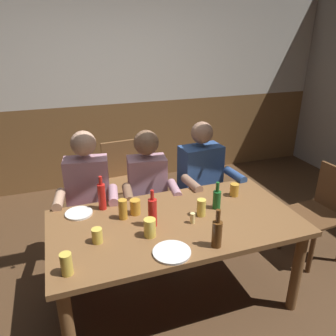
{
  "coord_description": "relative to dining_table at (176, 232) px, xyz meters",
  "views": [
    {
      "loc": [
        -0.74,
        -2.07,
        2.03
      ],
      "look_at": [
        0.0,
        0.04,
        1.08
      ],
      "focal_mm": 35.16,
      "sensor_mm": 36.0,
      "label": 1
    }
  ],
  "objects": [
    {
      "name": "table_candle",
      "position": [
        0.1,
        -0.07,
        0.14
      ],
      "size": [
        0.04,
        0.04,
        0.08
      ],
      "primitive_type": "cylinder",
      "color": "#F9E08C",
      "rests_on": "dining_table"
    },
    {
      "name": "pint_glass_5",
      "position": [
        0.6,
        0.21,
        0.15
      ],
      "size": [
        0.07,
        0.07,
        0.11
      ],
      "primitive_type": "cylinder",
      "color": "gold",
      "rests_on": "dining_table"
    },
    {
      "name": "chair_empty_near_right",
      "position": [
        1.5,
        0.11,
        -0.16
      ],
      "size": [
        0.47,
        0.47,
        0.88
      ],
      "rotation": [
        0.0,
        0.0,
        -4.64
      ],
      "color": "brown",
      "rests_on": "ground_plane"
    },
    {
      "name": "person_0",
      "position": [
        -0.56,
        0.7,
        0.05
      ],
      "size": [
        0.55,
        0.54,
        1.25
      ],
      "rotation": [
        0.0,
        0.0,
        2.99
      ],
      "color": "#B78493",
      "rests_on": "ground_plane"
    },
    {
      "name": "dining_table",
      "position": [
        0.0,
        0.0,
        0.0
      ],
      "size": [
        1.82,
        0.94,
        0.74
      ],
      "color": "brown",
      "rests_on": "ground_plane"
    },
    {
      "name": "person_1",
      "position": [
        -0.01,
        0.7,
        0.03
      ],
      "size": [
        0.52,
        0.55,
        1.21
      ],
      "rotation": [
        0.0,
        0.0,
        3.01
      ],
      "color": "#B78493",
      "rests_on": "ground_plane"
    },
    {
      "name": "plate_1",
      "position": [
        -0.16,
        -0.35,
        0.1
      ],
      "size": [
        0.24,
        0.24,
        0.01
      ],
      "primitive_type": "cylinder",
      "color": "white",
      "rests_on": "dining_table"
    },
    {
      "name": "pint_glass_1",
      "position": [
        -0.23,
        -0.12,
        0.16
      ],
      "size": [
        0.08,
        0.08,
        0.13
      ],
      "primitive_type": "cylinder",
      "color": "#E5C64C",
      "rests_on": "dining_table"
    },
    {
      "name": "person_2",
      "position": [
        0.55,
        0.71,
        0.04
      ],
      "size": [
        0.57,
        0.54,
        1.24
      ],
      "rotation": [
        0.0,
        0.0,
        3.23
      ],
      "color": "#2D4C84",
      "rests_on": "ground_plane"
    },
    {
      "name": "pint_glass_3",
      "position": [
        -0.78,
        -0.33,
        0.16
      ],
      "size": [
        0.07,
        0.07,
        0.14
      ],
      "primitive_type": "cylinder",
      "color": "#E5C64C",
      "rests_on": "dining_table"
    },
    {
      "name": "back_wall_upper",
      "position": [
        0.0,
        2.47,
        1.23
      ],
      "size": [
        6.19,
        0.12,
        1.51
      ],
      "primitive_type": "cube",
      "color": "silver"
    },
    {
      "name": "pint_glass_0",
      "position": [
        -0.36,
        0.16,
        0.17
      ],
      "size": [
        0.06,
        0.06,
        0.15
      ],
      "primitive_type": "cylinder",
      "color": "gold",
      "rests_on": "dining_table"
    },
    {
      "name": "pint_glass_6",
      "position": [
        -0.26,
        0.19,
        0.16
      ],
      "size": [
        0.08,
        0.08,
        0.12
      ],
      "primitive_type": "cylinder",
      "color": "gold",
      "rests_on": "dining_table"
    },
    {
      "name": "bottle_3",
      "position": [
        -0.18,
        -0.01,
        0.21
      ],
      "size": [
        0.06,
        0.06,
        0.28
      ],
      "color": "red",
      "rests_on": "dining_table"
    },
    {
      "name": "bottle_1",
      "position": [
        0.36,
        0.07,
        0.18
      ],
      "size": [
        0.06,
        0.06,
        0.22
      ],
      "color": "#195923",
      "rests_on": "dining_table"
    },
    {
      "name": "bottle_2",
      "position": [
        0.14,
        -0.37,
        0.2
      ],
      "size": [
        0.07,
        0.07,
        0.27
      ],
      "color": "#593314",
      "rests_on": "dining_table"
    },
    {
      "name": "pint_glass_4",
      "position": [
        0.2,
        0.01,
        0.16
      ],
      "size": [
        0.07,
        0.07,
        0.13
      ],
      "primitive_type": "cylinder",
      "color": "#E5C64C",
      "rests_on": "dining_table"
    },
    {
      "name": "chair_empty_near_left",
      "position": [
        -0.1,
        1.42,
        -0.16
      ],
      "size": [
        0.47,
        0.47,
        0.88
      ],
      "rotation": [
        0.0,
        0.0,
        -3.07
      ],
      "color": "brown",
      "rests_on": "ground_plane"
    },
    {
      "name": "bottle_0",
      "position": [
        -0.48,
        0.35,
        0.21
      ],
      "size": [
        0.06,
        0.06,
        0.28
      ],
      "color": "red",
      "rests_on": "dining_table"
    },
    {
      "name": "pint_glass_2",
      "position": [
        -0.58,
        -0.08,
        0.15
      ],
      "size": [
        0.07,
        0.07,
        0.1
      ],
      "primitive_type": "cylinder",
      "color": "#E5C64C",
      "rests_on": "dining_table"
    },
    {
      "name": "plate_0",
      "position": [
        -0.66,
        0.33,
        0.1
      ],
      "size": [
        0.21,
        0.21,
        0.01
      ],
      "primitive_type": "cylinder",
      "color": "white",
      "rests_on": "dining_table"
    },
    {
      "name": "back_wall_wainscot",
      "position": [
        0.0,
        2.47,
        -0.08
      ],
      "size": [
        6.19,
        0.12,
        1.11
      ],
      "primitive_type": "cube",
      "color": "brown",
      "rests_on": "ground_plane"
    },
    {
      "name": "ground_plane",
      "position": [
        0.0,
        0.14,
        -0.64
      ],
      "size": [
        7.43,
        7.43,
        0.0
      ],
      "primitive_type": "plane",
      "color": "#4C331E"
    }
  ]
}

